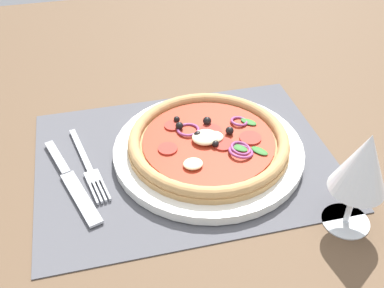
{
  "coord_description": "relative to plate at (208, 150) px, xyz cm",
  "views": [
    {
      "loc": [
        11.71,
        52.68,
        47.19
      ],
      "look_at": [
        -1.13,
        0.0,
        2.88
      ],
      "focal_mm": 42.81,
      "sensor_mm": 36.0,
      "label": 1
    }
  ],
  "objects": [
    {
      "name": "pizza",
      "position": [
        -0.02,
        0.01,
        1.82
      ],
      "size": [
        24.97,
        24.97,
        2.67
      ],
      "color": "tan",
      "rests_on": "plate"
    },
    {
      "name": "placemat",
      "position": [
        3.76,
        -0.04,
        -0.94
      ],
      "size": [
        45.6,
        34.24,
        0.4
      ],
      "primitive_type": "cube",
      "color": "#4C4C51",
      "rests_on": "ground_plane"
    },
    {
      "name": "wine_glass",
      "position": [
        -14.41,
        17.54,
        9.04
      ],
      "size": [
        7.2,
        7.2,
        14.9
      ],
      "color": "silver",
      "rests_on": "ground_plane"
    },
    {
      "name": "ground_plane",
      "position": [
        3.76,
        -0.04,
        -2.34
      ],
      "size": [
        190.0,
        140.0,
        2.4
      ],
      "primitive_type": "cube",
      "color": "brown"
    },
    {
      "name": "fork",
      "position": [
        18.53,
        -1.02,
        -0.52
      ],
      "size": [
        5.19,
        17.92,
        0.44
      ],
      "rotation": [
        0.0,
        0.0,
        1.78
      ],
      "color": "#B2B5BA",
      "rests_on": "placemat"
    },
    {
      "name": "knife",
      "position": [
        21.24,
        1.42,
        -0.48
      ],
      "size": [
        7.72,
        19.54,
        0.62
      ],
      "rotation": [
        0.0,
        0.0,
        1.88
      ],
      "color": "#B2B5BA",
      "rests_on": "placemat"
    },
    {
      "name": "plate",
      "position": [
        0.0,
        0.0,
        0.0
      ],
      "size": [
        29.6,
        29.6,
        1.48
      ],
      "primitive_type": "cylinder",
      "color": "silver",
      "rests_on": "placemat"
    }
  ]
}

